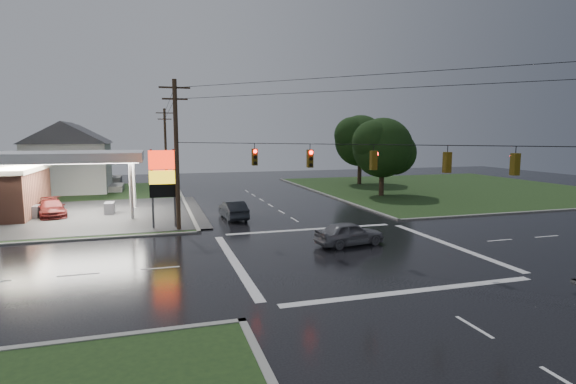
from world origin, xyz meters
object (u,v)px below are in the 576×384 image
object	(u,v)px
utility_pole_n	(166,147)
house_near	(69,157)
utility_pole_nw	(177,153)
car_pump	(51,208)
tree_ne_near	(384,148)
tree_ne_far	(361,141)
car_crossing	(349,233)
pylon_sign	(163,176)
house_far	(76,153)
car_north	(233,210)

from	to	relation	value
utility_pole_n	house_near	size ratio (longest dim) A/B	0.95
utility_pole_nw	car_pump	bearing A→B (deg)	139.03
tree_ne_near	tree_ne_far	world-z (taller)	tree_ne_far
house_near	car_crossing	world-z (taller)	house_near
tree_ne_near	car_pump	distance (m)	34.42
car_pump	tree_ne_near	bearing A→B (deg)	-9.87
house_near	tree_ne_far	distance (m)	38.19
pylon_sign	tree_ne_near	size ratio (longest dim) A/B	0.67
house_far	car_north	size ratio (longest dim) A/B	2.36
utility_pole_n	car_crossing	size ratio (longest dim) A/B	2.31
utility_pole_nw	car_north	xyz separation A→B (m)	(4.65, 3.33, -4.95)
utility_pole_n	car_crossing	xyz separation A→B (m)	(10.25, -36.27, -4.70)
utility_pole_nw	car_north	world-z (taller)	utility_pole_nw
tree_ne_far	house_near	bearing A→B (deg)	176.99
utility_pole_nw	car_north	distance (m)	7.57
tree_ne_near	utility_pole_nw	bearing A→B (deg)	-152.14
tree_ne_near	pylon_sign	bearing A→B (deg)	-154.99
pylon_sign	house_far	size ratio (longest dim) A/B	0.54
pylon_sign	house_near	distance (m)	27.56
house_near	car_crossing	xyz separation A→B (m)	(21.70, -34.27, -3.63)
utility_pole_n	house_far	xyz separation A→B (m)	(-12.45, 10.00, -1.06)
utility_pole_n	house_far	bearing A→B (deg)	141.23
car_north	car_crossing	bearing A→B (deg)	113.10
car_north	house_far	bearing A→B (deg)	-67.69
tree_ne_far	car_pump	world-z (taller)	tree_ne_far
pylon_sign	car_crossing	world-z (taller)	pylon_sign
tree_ne_far	pylon_sign	bearing A→B (deg)	-139.65
pylon_sign	utility_pole_nw	xyz separation A→B (m)	(1.00, -1.00, 1.71)
pylon_sign	tree_ne_far	distance (m)	36.35
utility_pole_n	car_north	xyz separation A→B (m)	(4.65, -25.17, -4.70)
tree_ne_far	car_pump	size ratio (longest dim) A/B	1.89
car_crossing	tree_ne_near	bearing A→B (deg)	-42.04
car_pump	pylon_sign	bearing A→B (deg)	-56.41
utility_pole_nw	house_near	bearing A→B (deg)	113.37
house_far	tree_ne_far	size ratio (longest dim) A/B	1.13
house_near	car_crossing	size ratio (longest dim) A/B	2.44
utility_pole_n	house_far	distance (m)	16.00
utility_pole_nw	car_crossing	size ratio (longest dim) A/B	2.42
tree_ne_far	car_north	bearing A→B (deg)	-136.11
pylon_sign	car_north	distance (m)	6.92
house_near	tree_ne_near	xyz separation A→B (m)	(35.09, -14.01, 1.16)
tree_ne_near	car_crossing	bearing A→B (deg)	-123.47
house_near	car_north	bearing A→B (deg)	-55.19
car_crossing	pylon_sign	bearing A→B (deg)	43.48
house_far	car_north	distance (m)	39.27
pylon_sign	house_far	distance (m)	39.21
house_far	pylon_sign	bearing A→B (deg)	-73.02
tree_ne_near	car_crossing	size ratio (longest dim) A/B	1.98
tree_ne_far	car_crossing	distance (m)	36.60
pylon_sign	tree_ne_near	world-z (taller)	tree_ne_near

